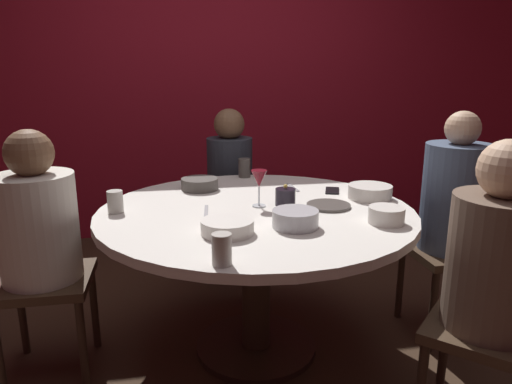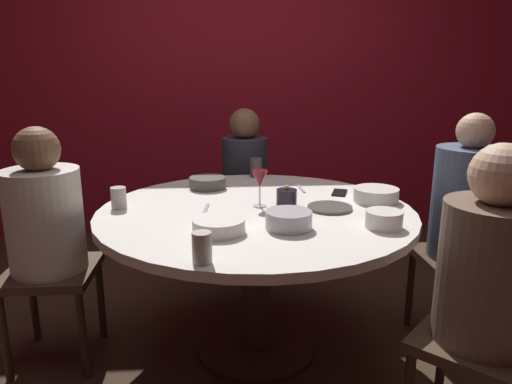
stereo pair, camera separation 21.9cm
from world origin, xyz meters
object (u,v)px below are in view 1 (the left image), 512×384
Objects in this scene: bowl_small_white at (200,184)px; bowl_rice_portion at (370,192)px; cup_by_right_diner at (222,249)px; bowl_sauce_side at (227,227)px; seated_diner_back at (230,173)px; cup_near_candle at (115,202)px; seated_diner_left at (38,227)px; cell_phone at (332,191)px; dining_table at (256,235)px; dinner_plate at (328,205)px; seated_diner_front_right at (496,263)px; bowl_serving_large at (295,219)px; seated_diner_right at (455,201)px; bowl_salad_center at (386,215)px; candle_holder at (285,197)px; wine_glass at (259,180)px; cup_by_left_diner at (244,168)px.

bowl_rice_portion reaches higher than bowl_small_white.
bowl_sauce_side is at bearing 79.70° from cup_by_right_diner.
cup_near_candle is at bearing -34.47° from seated_diner_back.
seated_diner_left reaches higher than cell_phone.
dining_table is 7.09× the size of dinner_plate.
seated_diner_front_right reaches higher than bowl_serving_large.
bowl_small_white is (-1.26, 0.41, 0.05)m from seated_diner_right.
bowl_serving_large is 1.26× the size of bowl_salad_center.
bowl_sauce_side is at bearing -118.30° from dining_table.
candle_holder reaches higher than bowl_rice_portion.
seated_diner_front_right reaches higher than candle_holder.
bowl_serving_large is 0.83m from cup_near_candle.
dining_table is at bearing 0.00° from seated_diner_left.
seated_diner_left is 1.31m from dinner_plate.
dinner_plate is at bearing -5.87° from dining_table.
seated_diner_front_right is at bearing -61.85° from bowl_salad_center.
cup_near_candle is (-1.10, -0.19, 0.05)m from cell_phone.
wine_glass is 0.42m from bowl_sauce_side.
cell_phone is at bearing 129.42° from bowl_rice_portion.
dinner_plate is at bearing -1.54° from seated_diner_left.
seated_diner_back is at bearing 111.25° from bowl_salad_center.
dining_table is at bearing -172.75° from bowl_rice_portion.
seated_diner_right is at bearing -1.92° from candle_holder.
cell_phone reaches higher than dining_table.
dinner_plate is at bearing 18.61° from seated_diner_back.
seated_diner_front_right reaches higher than wine_glass.
seated_diner_left is at bearing -146.50° from cup_by_left_diner.
wine_glass reaches higher than cell_phone.
bowl_serving_large is 0.29m from bowl_sauce_side.
wine_glass is at bearing 69.30° from cup_by_right_diner.
bowl_serving_large is at bearing -24.68° from cup_near_candle.
bowl_serving_large is at bearing 9.87° from seated_diner_front_right.
dinner_plate is at bearing -37.78° from bowl_small_white.
wine_glass is 0.71m from cup_by_right_diner.
seated_diner_back reaches higher than bowl_small_white.
seated_diner_right is at bearing -34.57° from cup_by_left_diner.
seated_diner_left is 9.97× the size of cup_by_left_diner.
cup_near_candle is at bearing 155.32° from bowl_serving_large.
wine_glass is 0.83× the size of bowl_sauce_side.
seated_diner_right is 0.88m from candle_holder.
seated_diner_front_right reaches higher than cell_phone.
cup_by_right_diner reaches higher than bowl_small_white.
bowl_salad_center is (0.39, -0.02, -0.00)m from bowl_serving_large.
cup_near_candle is at bearing -138.06° from cup_by_left_diner.
bowl_small_white reaches higher than cell_phone.
bowl_small_white is (-0.58, 0.45, 0.02)m from dinner_plate.
cup_by_left_diner is (0.05, 0.67, 0.19)m from dining_table.
seated_diner_right is at bearing -10.11° from bowl_rice_portion.
seated_diner_left is 1.12m from candle_holder.
bowl_small_white is at bearing 116.16° from bowl_serving_large.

